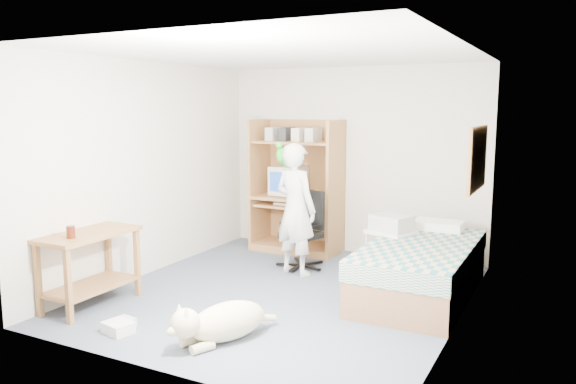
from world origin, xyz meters
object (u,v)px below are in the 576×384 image
at_px(computer_hutch, 298,192).
at_px(bed, 421,269).
at_px(dog, 222,321).
at_px(side_desk, 90,258).
at_px(person, 296,209).
at_px(office_chair, 304,241).
at_px(printer_cart, 391,248).

xyz_separation_m(computer_hutch, bed, (2.00, -1.12, -0.53)).
bearing_deg(dog, side_desk, -159.72).
relative_size(person, dog, 1.56).
distance_m(office_chair, dog, 2.37).
height_order(bed, dog, bed).
relative_size(dog, printer_cart, 1.68).
xyz_separation_m(bed, side_desk, (-2.85, -1.82, 0.21)).
bearing_deg(dog, printer_cart, 95.93).
bearing_deg(person, dog, 114.85).
relative_size(person, printer_cart, 2.61).
height_order(person, printer_cart, person).
bearing_deg(side_desk, printer_cart, 41.74).
relative_size(bed, dog, 2.01).
distance_m(office_chair, printer_cart, 1.13).
bearing_deg(person, computer_hutch, -49.00).
height_order(computer_hutch, office_chair, computer_hutch).
bearing_deg(office_chair, bed, 1.67).
height_order(office_chair, printer_cart, office_chair).
xyz_separation_m(person, printer_cart, (1.09, 0.24, -0.39)).
relative_size(office_chair, printer_cart, 1.57).
relative_size(side_desk, dog, 1.00).
relative_size(side_desk, printer_cart, 1.67).
xyz_separation_m(office_chair, person, (0.04, -0.30, 0.45)).
height_order(computer_hutch, printer_cart, computer_hutch).
bearing_deg(office_chair, dog, -65.41).
height_order(side_desk, office_chair, office_chair).
relative_size(bed, person, 1.29).
height_order(bed, printer_cart, bed).
bearing_deg(side_desk, person, 55.24).
bearing_deg(office_chair, side_desk, -104.30).
distance_m(computer_hutch, printer_cart, 1.80).
height_order(office_chair, person, person).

